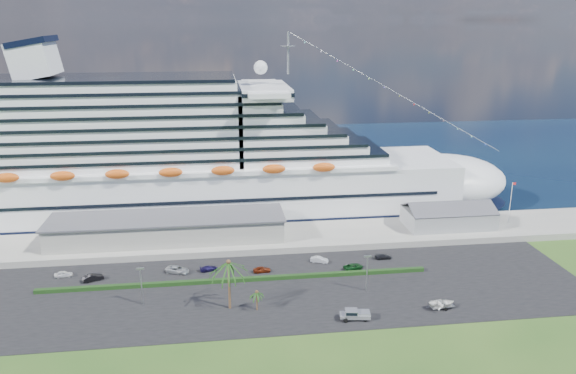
{
  "coord_description": "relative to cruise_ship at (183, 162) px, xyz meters",
  "views": [
    {
      "loc": [
        -11.62,
        -100.46,
        57.15
      ],
      "look_at": [
        5.52,
        30.0,
        17.91
      ],
      "focal_mm": 35.0,
      "sensor_mm": 36.0,
      "label": 1
    }
  ],
  "objects": [
    {
      "name": "hedge",
      "position": [
        13.53,
        -48.0,
        -16.12
      ],
      "size": [
        88.0,
        1.1,
        0.9
      ],
      "primitive_type": "cube",
      "color": "black",
      "rests_on": "asphalt_lot"
    },
    {
      "name": "parked_car_6",
      "position": [
        41.32,
        -44.95,
        -15.91
      ],
      "size": [
        5.21,
        3.5,
        1.33
      ],
      "primitive_type": "imported",
      "rotation": [
        0.0,
        0.0,
        1.87
      ],
      "color": "#0E3B15",
      "rests_on": "asphalt_lot"
    },
    {
      "name": "lamp_post_right",
      "position": [
        41.53,
        -56.0,
        -11.35
      ],
      "size": [
        1.6,
        0.35,
        8.27
      ],
      "color": "gray",
      "rests_on": "asphalt_lot"
    },
    {
      "name": "water",
      "position": [
        21.53,
        66.0,
        -16.68
      ],
      "size": [
        420.0,
        160.0,
        0.02
      ],
      "primitive_type": "cube",
      "color": "black",
      "rests_on": "ground"
    },
    {
      "name": "parked_car_4",
      "position": [
        19.56,
        -43.77,
        -15.88
      ],
      "size": [
        4.22,
        2.0,
        1.39
      ],
      "primitive_type": "imported",
      "rotation": [
        0.0,
        0.0,
        1.66
      ],
      "color": "maroon",
      "rests_on": "asphalt_lot"
    },
    {
      "name": "pickup_truck",
      "position": [
        35.89,
        -67.85,
        -15.4
      ],
      "size": [
        6.35,
        3.07,
        2.14
      ],
      "color": "black",
      "rests_on": "asphalt_lot"
    },
    {
      "name": "palm_short",
      "position": [
        17.03,
        -61.5,
        -13.03
      ],
      "size": [
        3.53,
        3.53,
        4.56
      ],
      "color": "#47301E",
      "rests_on": "ground"
    },
    {
      "name": "parked_car_3",
      "position": [
        7.16,
        -41.35,
        -15.96
      ],
      "size": [
        4.56,
        2.85,
        1.23
      ],
      "primitive_type": "imported",
      "rotation": [
        0.0,
        0.0,
        1.85
      ],
      "color": "#17113E",
      "rests_on": "asphalt_lot"
    },
    {
      "name": "ground",
      "position": [
        21.53,
        -64.0,
        -16.69
      ],
      "size": [
        420.0,
        420.0,
        0.0
      ],
      "primitive_type": "plane",
      "color": "#254B19",
      "rests_on": "ground"
    },
    {
      "name": "parked_car_1",
      "position": [
        -18.99,
        -43.23,
        -15.81
      ],
      "size": [
        4.92,
        3.42,
        1.54
      ],
      "primitive_type": "imported",
      "rotation": [
        0.0,
        0.0,
        2.0
      ],
      "color": "black",
      "rests_on": "asphalt_lot"
    },
    {
      "name": "lamp_post_left",
      "position": [
        -6.47,
        -56.0,
        -11.35
      ],
      "size": [
        1.6,
        0.35,
        8.27
      ],
      "color": "gray",
      "rests_on": "asphalt_lot"
    },
    {
      "name": "port_shed",
      "position": [
        73.53,
        -24.0,
        -12.3
      ],
      "size": [
        24.0,
        12.31,
        7.37
      ],
      "color": "gray",
      "rests_on": "wharf"
    },
    {
      "name": "boat_trailer",
      "position": [
        54.84,
        -65.95,
        -15.38
      ],
      "size": [
        6.42,
        4.56,
        1.8
      ],
      "color": "gray",
      "rests_on": "asphalt_lot"
    },
    {
      "name": "parked_car_0",
      "position": [
        -26.16,
        -40.32,
        -15.89
      ],
      "size": [
        4.21,
        2.1,
        1.38
      ],
      "primitive_type": "imported",
      "rotation": [
        0.0,
        0.0,
        1.69
      ],
      "color": "white",
      "rests_on": "asphalt_lot"
    },
    {
      "name": "parked_car_7",
      "position": [
        50.14,
        -40.02,
        -15.96
      ],
      "size": [
        4.23,
        1.72,
        1.23
      ],
      "primitive_type": "imported",
      "rotation": [
        0.0,
        0.0,
        1.57
      ],
      "color": "black",
      "rests_on": "asphalt_lot"
    },
    {
      "name": "wharf",
      "position": [
        21.53,
        -24.0,
        -15.79
      ],
      "size": [
        240.0,
        20.0,
        1.8
      ],
      "primitive_type": "cube",
      "color": "gray",
      "rests_on": "ground"
    },
    {
      "name": "cruise_ship",
      "position": [
        0.0,
        0.0,
        0.0
      ],
      "size": [
        191.0,
        38.0,
        54.0
      ],
      "color": "silver",
      "rests_on": "ground"
    },
    {
      "name": "parked_car_5",
      "position": [
        33.99,
        -40.05,
        -15.86
      ],
      "size": [
        4.57,
        2.95,
        1.42
      ],
      "primitive_type": "imported",
      "rotation": [
        0.0,
        0.0,
        1.21
      ],
      "color": "silver",
      "rests_on": "asphalt_lot"
    },
    {
      "name": "terminal_building",
      "position": [
        -3.47,
        -24.0,
        -11.68
      ],
      "size": [
        61.0,
        15.0,
        6.3
      ],
      "color": "gray",
      "rests_on": "wharf"
    },
    {
      "name": "asphalt_lot",
      "position": [
        21.53,
        -53.0,
        -16.63
      ],
      "size": [
        140.0,
        38.0,
        0.12
      ],
      "primitive_type": "cube",
      "color": "black",
      "rests_on": "ground"
    },
    {
      "name": "flagpole",
      "position": [
        91.57,
        -24.0,
        -8.43
      ],
      "size": [
        1.08,
        0.16,
        12.0
      ],
      "color": "silver",
      "rests_on": "wharf"
    },
    {
      "name": "palm_tall",
      "position": [
        11.53,
        -60.0,
        -7.49
      ],
      "size": [
        8.82,
        8.82,
        11.13
      ],
      "color": "#47301E",
      "rests_on": "ground"
    },
    {
      "name": "parked_car_2",
      "position": [
        -0.17,
        -41.51,
        -15.8
      ],
      "size": [
        6.18,
        4.7,
        1.56
      ],
      "primitive_type": "imported",
      "rotation": [
        0.0,
        0.0,
        1.14
      ],
      "color": "#9EA2A7",
      "rests_on": "asphalt_lot"
    }
  ]
}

